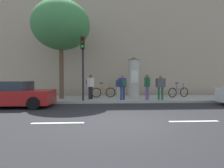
{
  "coord_description": "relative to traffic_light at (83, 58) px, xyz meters",
  "views": [
    {
      "loc": [
        -0.9,
        -6.5,
        1.52
      ],
      "look_at": [
        -0.42,
        2.0,
        1.29
      ],
      "focal_mm": 30.12,
      "sensor_mm": 36.0,
      "label": 1
    }
  ],
  "objects": [
    {
      "name": "bicycle_leaning",
      "position": [
        6.89,
        1.92,
        -2.29
      ],
      "size": [
        1.72,
        0.55,
        1.09
      ],
      "color": "black",
      "rests_on": "sidewalk_curb"
    },
    {
      "name": "pedestrian_with_bag",
      "position": [
        4.12,
        0.27,
        -1.68
      ],
      "size": [
        0.45,
        0.54,
        1.7
      ],
      "color": "#724C84",
      "rests_on": "sidewalk_curb"
    },
    {
      "name": "pedestrian_with_backpack",
      "position": [
        2.53,
        2.97,
        -1.82
      ],
      "size": [
        0.51,
        0.5,
        1.48
      ],
      "color": "silver",
      "rests_on": "sidewalk_curb"
    },
    {
      "name": "lane_markings",
      "position": [
        2.05,
        -5.24,
        -2.83
      ],
      "size": [
        25.8,
        0.16,
        0.01
      ],
      "color": "silver",
      "rests_on": "ground_plane"
    },
    {
      "name": "pedestrian_tallest",
      "position": [
        4.99,
        0.24,
        -1.72
      ],
      "size": [
        0.66,
        0.25,
        1.63
      ],
      "color": "#1E5938",
      "rests_on": "sidewalk_curb"
    },
    {
      "name": "sidewalk_curb",
      "position": [
        2.05,
        1.76,
        -2.76
      ],
      "size": [
        36.0,
        4.0,
        0.15
      ],
      "primitive_type": "cube",
      "color": "#9E9B93",
      "rests_on": "ground_plane"
    },
    {
      "name": "bicycle_upright",
      "position": [
        1.3,
        2.08,
        -2.29
      ],
      "size": [
        1.77,
        0.18,
        1.09
      ],
      "color": "black",
      "rests_on": "sidewalk_curb"
    },
    {
      "name": "traffic_light",
      "position": [
        0.0,
        0.0,
        0.0
      ],
      "size": [
        0.24,
        0.45,
        3.96
      ],
      "color": "black",
      "rests_on": "sidewalk_curb"
    },
    {
      "name": "pedestrian_in_red_top",
      "position": [
        2.53,
        0.36,
        -1.7
      ],
      "size": [
        0.53,
        0.5,
        1.65
      ],
      "color": "navy",
      "rests_on": "sidewalk_curb"
    },
    {
      "name": "pedestrian_near_pole",
      "position": [
        0.41,
        0.93,
        -1.68
      ],
      "size": [
        0.52,
        0.55,
        1.67
      ],
      "color": "black",
      "rests_on": "sidewalk_curb"
    },
    {
      "name": "ground_plane",
      "position": [
        2.05,
        -5.24,
        -2.83
      ],
      "size": [
        80.0,
        80.0,
        0.0
      ],
      "primitive_type": "plane",
      "color": "#232326"
    },
    {
      "name": "building_backdrop",
      "position": [
        2.05,
        6.76,
        2.38
      ],
      "size": [
        36.0,
        5.0,
        10.43
      ],
      "primitive_type": "cube",
      "color": "tan",
      "rests_on": "ground_plane"
    },
    {
      "name": "poster_column",
      "position": [
        3.58,
        2.27,
        -1.17
      ],
      "size": [
        0.9,
        0.9,
        2.99
      ],
      "color": "#B2ADA3",
      "rests_on": "sidewalk_curb"
    },
    {
      "name": "street_tree",
      "position": [
        -1.61,
        1.41,
        2.35
      ],
      "size": [
        3.96,
        3.96,
        6.74
      ],
      "color": "brown",
      "rests_on": "sidewalk_curb"
    },
    {
      "name": "parked_car_blue",
      "position": [
        -3.84,
        -1.46,
        -2.15
      ],
      "size": [
        4.6,
        1.98,
        1.39
      ],
      "color": "maroon",
      "rests_on": "ground_plane"
    }
  ]
}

